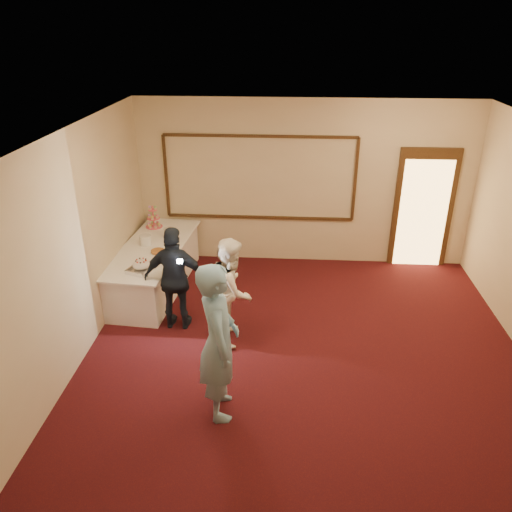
{
  "coord_description": "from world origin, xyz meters",
  "views": [
    {
      "loc": [
        -0.28,
        -5.18,
        4.19
      ],
      "look_at": [
        -0.71,
        1.17,
        1.15
      ],
      "focal_mm": 35.0,
      "sensor_mm": 36.0,
      "label": 1
    }
  ],
  "objects": [
    {
      "name": "man",
      "position": [
        -1.0,
        -0.66,
        0.96
      ],
      "size": [
        0.58,
        0.77,
        1.92
      ],
      "primitive_type": "imported",
      "rotation": [
        0.0,
        0.0,
        1.76
      ],
      "color": "#80B1D3",
      "rests_on": "floor"
    },
    {
      "name": "doorway",
      "position": [
        2.15,
        3.45,
        1.08
      ],
      "size": [
        1.05,
        0.07,
        2.2
      ],
      "color": "black",
      "rests_on": "floor"
    },
    {
      "name": "guest",
      "position": [
        -1.86,
        1.06,
        0.8
      ],
      "size": [
        0.95,
        0.43,
        1.59
      ],
      "primitive_type": "imported",
      "rotation": [
        0.0,
        0.0,
        3.09
      ],
      "color": "black",
      "rests_on": "floor"
    },
    {
      "name": "buffet_table",
      "position": [
        -2.5,
        2.2,
        0.39
      ],
      "size": [
        1.2,
        2.63,
        0.77
      ],
      "color": "white",
      "rests_on": "floor"
    },
    {
      "name": "room_walls",
      "position": [
        0.0,
        0.0,
        2.03
      ],
      "size": [
        6.04,
        7.04,
        3.02
      ],
      "color": "beige",
      "rests_on": "floor"
    },
    {
      "name": "floor",
      "position": [
        0.0,
        0.0,
        0.0
      ],
      "size": [
        7.0,
        7.0,
        0.0
      ],
      "primitive_type": "plane",
      "color": "black",
      "rests_on": "ground"
    },
    {
      "name": "plate_stack_a",
      "position": [
        -2.63,
        2.28,
        0.85
      ],
      "size": [
        0.2,
        0.2,
        0.17
      ],
      "color": "white",
      "rests_on": "buffet_table"
    },
    {
      "name": "plate_stack_b",
      "position": [
        -2.32,
        2.65,
        0.85
      ],
      "size": [
        0.18,
        0.18,
        0.15
      ],
      "color": "white",
      "rests_on": "buffet_table"
    },
    {
      "name": "woman",
      "position": [
        -1.03,
        0.85,
        0.77
      ],
      "size": [
        0.59,
        0.75,
        1.54
      ],
      "primitive_type": "imported",
      "rotation": [
        0.0,
        0.0,
        1.57
      ],
      "color": "white",
      "rests_on": "floor"
    },
    {
      "name": "cupcake_stand",
      "position": [
        -2.69,
        3.07,
        0.93
      ],
      "size": [
        0.3,
        0.3,
        0.44
      ],
      "color": "#E8596E",
      "rests_on": "buffet_table"
    },
    {
      "name": "wall_molding",
      "position": [
        -0.8,
        3.47,
        1.6
      ],
      "size": [
        3.45,
        0.04,
        1.55
      ],
      "color": "black",
      "rests_on": "room_walls"
    },
    {
      "name": "camera_flash",
      "position": [
        -1.71,
        0.76,
        1.23
      ],
      "size": [
        0.08,
        0.06,
        0.05
      ],
      "primitive_type": "cube",
      "rotation": [
        0.0,
        0.0,
        -0.24
      ],
      "color": "white",
      "rests_on": "guest"
    },
    {
      "name": "pavlova_tray",
      "position": [
        -2.44,
        1.34,
        0.84
      ],
      "size": [
        0.44,
        0.51,
        0.17
      ],
      "color": "silver",
      "rests_on": "buffet_table"
    },
    {
      "name": "tart",
      "position": [
        -2.35,
        1.96,
        0.79
      ],
      "size": [
        0.25,
        0.25,
        0.05
      ],
      "color": "white",
      "rests_on": "buffet_table"
    }
  ]
}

